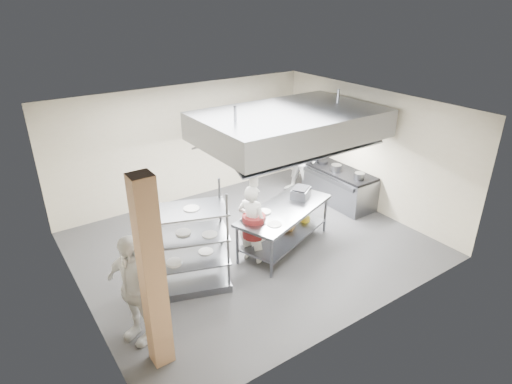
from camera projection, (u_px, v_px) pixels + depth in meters
floor at (251, 245)px, 9.35m from camera, size 7.00×7.00×0.00m
ceiling at (251, 109)px, 8.09m from camera, size 7.00×7.00×0.00m
wall_back at (186, 143)px, 10.96m from camera, size 7.00×0.00×7.00m
wall_left at (72, 231)px, 6.92m from camera, size 0.00×6.00×6.00m
wall_right at (369, 150)px, 10.52m from camera, size 0.00×6.00×6.00m
column at (152, 276)px, 5.81m from camera, size 0.30×0.30×3.00m
exhaust_hood at (290, 125)px, 9.31m from camera, size 4.00×2.50×0.60m
hood_strip_a at (256, 146)px, 8.98m from camera, size 1.60×0.12×0.04m
hood_strip_b at (320, 132)px, 9.90m from camera, size 1.60×0.12×0.04m
wall_shelf at (248, 133)px, 11.77m from camera, size 1.50×0.28×0.04m
island at (284, 228)px, 9.11m from camera, size 2.55×1.73×0.91m
island_worktop at (285, 210)px, 8.93m from camera, size 2.55×1.73×0.06m
island_undershelf at (284, 234)px, 9.18m from camera, size 2.34×1.57×0.04m
pass_rack at (191, 240)px, 7.62m from camera, size 1.51×1.17×1.99m
cooking_range at (338, 187)px, 11.13m from camera, size 0.80×2.00×0.84m
range_top at (340, 171)px, 10.94m from camera, size 0.78×1.96×0.06m
chef_head at (252, 224)px, 8.49m from camera, size 0.64×0.73×1.68m
chef_line at (300, 161)px, 11.41m from camera, size 0.99×1.11×1.88m
chef_plating at (134, 289)px, 6.46m from camera, size 0.86×1.18×1.86m
griddle at (301, 193)px, 9.37m from camera, size 0.55×0.52×0.21m
wicker_basket at (289, 225)px, 9.36m from camera, size 0.40×0.37×0.14m
stockpot at (336, 168)px, 10.79m from camera, size 0.26×0.26×0.18m
plate_stack at (192, 257)px, 7.77m from camera, size 0.28×0.28×0.05m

